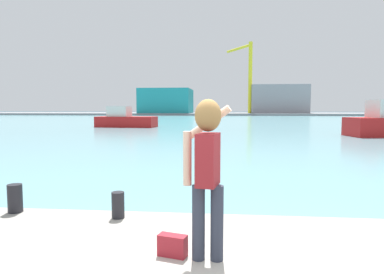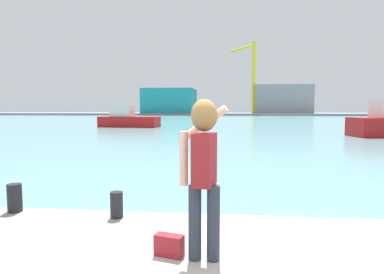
{
  "view_description": "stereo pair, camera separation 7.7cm",
  "coord_description": "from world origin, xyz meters",
  "px_view_note": "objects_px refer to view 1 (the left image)",
  "views": [
    {
      "loc": [
        0.22,
        -3.27,
        2.14
      ],
      "look_at": [
        -0.49,
        4.1,
        1.5
      ],
      "focal_mm": 32.39,
      "sensor_mm": 36.0,
      "label": 1
    },
    {
      "loc": [
        0.3,
        -3.26,
        2.14
      ],
      "look_at": [
        -0.49,
        4.1,
        1.5
      ],
      "focal_mm": 32.39,
      "sensor_mm": 36.0,
      "label": 2
    }
  ],
  "objects_px": {
    "warehouse_left": "(167,101)",
    "port_crane": "(247,70)",
    "harbor_bollard_2": "(15,198)",
    "boat_moored": "(125,120)",
    "harbor_bollard": "(118,205)",
    "person_photographer": "(207,163)",
    "handbag": "(173,245)",
    "warehouse_right": "(278,99)"
  },
  "relations": [
    {
      "from": "warehouse_left",
      "to": "port_crane",
      "type": "relative_size",
      "value": 0.74
    },
    {
      "from": "person_photographer",
      "to": "boat_moored",
      "type": "distance_m",
      "value": 33.93
    },
    {
      "from": "harbor_bollard_2",
      "to": "person_photographer",
      "type": "bearing_deg",
      "value": -24.45
    },
    {
      "from": "person_photographer",
      "to": "warehouse_left",
      "type": "distance_m",
      "value": 91.55
    },
    {
      "from": "harbor_bollard",
      "to": "harbor_bollard_2",
      "type": "height_order",
      "value": "harbor_bollard_2"
    },
    {
      "from": "boat_moored",
      "to": "warehouse_left",
      "type": "bearing_deg",
      "value": 100.76
    },
    {
      "from": "handbag",
      "to": "boat_moored",
      "type": "height_order",
      "value": "boat_moored"
    },
    {
      "from": "handbag",
      "to": "harbor_bollard_2",
      "type": "xyz_separation_m",
      "value": [
        -2.72,
        1.36,
        0.1
      ]
    },
    {
      "from": "handbag",
      "to": "warehouse_right",
      "type": "xyz_separation_m",
      "value": [
        14.54,
        91.68,
        3.61
      ]
    },
    {
      "from": "person_photographer",
      "to": "boat_moored",
      "type": "bearing_deg",
      "value": 28.81
    },
    {
      "from": "boat_moored",
      "to": "person_photographer",
      "type": "bearing_deg",
      "value": -66.63
    },
    {
      "from": "person_photographer",
      "to": "port_crane",
      "type": "relative_size",
      "value": 0.09
    },
    {
      "from": "handbag",
      "to": "port_crane",
      "type": "xyz_separation_m",
      "value": [
        6.16,
        90.24,
        11.26
      ]
    },
    {
      "from": "harbor_bollard",
      "to": "boat_moored",
      "type": "height_order",
      "value": "boat_moored"
    },
    {
      "from": "handbag",
      "to": "warehouse_right",
      "type": "bearing_deg",
      "value": 80.99
    },
    {
      "from": "handbag",
      "to": "warehouse_left",
      "type": "relative_size",
      "value": 0.02
    },
    {
      "from": "port_crane",
      "to": "harbor_bollard_2",
      "type": "bearing_deg",
      "value": -95.71
    },
    {
      "from": "person_photographer",
      "to": "harbor_bollard_2",
      "type": "distance_m",
      "value": 3.51
    },
    {
      "from": "handbag",
      "to": "boat_moored",
      "type": "relative_size",
      "value": 0.05
    },
    {
      "from": "handbag",
      "to": "port_crane",
      "type": "relative_size",
      "value": 0.02
    },
    {
      "from": "boat_moored",
      "to": "harbor_bollard",
      "type": "bearing_deg",
      "value": -68.29
    },
    {
      "from": "harbor_bollard",
      "to": "warehouse_left",
      "type": "relative_size",
      "value": 0.03
    },
    {
      "from": "harbor_bollard_2",
      "to": "warehouse_left",
      "type": "distance_m",
      "value": 89.69
    },
    {
      "from": "harbor_bollard",
      "to": "warehouse_right",
      "type": "distance_m",
      "value": 91.84
    },
    {
      "from": "handbag",
      "to": "boat_moored",
      "type": "bearing_deg",
      "value": 107.37
    },
    {
      "from": "person_photographer",
      "to": "harbor_bollard",
      "type": "distance_m",
      "value": 2.09
    },
    {
      "from": "harbor_bollard_2",
      "to": "boat_moored",
      "type": "bearing_deg",
      "value": 103.41
    },
    {
      "from": "harbor_bollard",
      "to": "harbor_bollard_2",
      "type": "xyz_separation_m",
      "value": [
        -1.71,
        0.12,
        0.03
      ]
    },
    {
      "from": "harbor_bollard",
      "to": "warehouse_left",
      "type": "height_order",
      "value": "warehouse_left"
    },
    {
      "from": "harbor_bollard",
      "to": "port_crane",
      "type": "xyz_separation_m",
      "value": [
        7.18,
        89.0,
        11.18
      ]
    },
    {
      "from": "harbor_bollard_2",
      "to": "boat_moored",
      "type": "relative_size",
      "value": 0.07
    },
    {
      "from": "harbor_bollard",
      "to": "port_crane",
      "type": "height_order",
      "value": "port_crane"
    },
    {
      "from": "warehouse_left",
      "to": "warehouse_right",
      "type": "distance_m",
      "value": 30.09
    },
    {
      "from": "boat_moored",
      "to": "warehouse_right",
      "type": "xyz_separation_m",
      "value": [
        24.62,
        59.46,
        3.42
      ]
    },
    {
      "from": "warehouse_left",
      "to": "port_crane",
      "type": "distance_m",
      "value": 23.13
    },
    {
      "from": "handbag",
      "to": "boat_moored",
      "type": "distance_m",
      "value": 33.76
    },
    {
      "from": "handbag",
      "to": "warehouse_right",
      "type": "distance_m",
      "value": 92.9
    },
    {
      "from": "person_photographer",
      "to": "port_crane",
      "type": "xyz_separation_m",
      "value": [
        5.78,
        90.29,
        10.31
      ]
    },
    {
      "from": "harbor_bollard",
      "to": "warehouse_right",
      "type": "relative_size",
      "value": 0.03
    },
    {
      "from": "handbag",
      "to": "boat_moored",
      "type": "xyz_separation_m",
      "value": [
        -10.08,
        32.22,
        0.19
      ]
    },
    {
      "from": "warehouse_right",
      "to": "port_crane",
      "type": "bearing_deg",
      "value": -170.24
    },
    {
      "from": "boat_moored",
      "to": "port_crane",
      "type": "xyz_separation_m",
      "value": [
        16.24,
        58.02,
        11.06
      ]
    }
  ]
}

